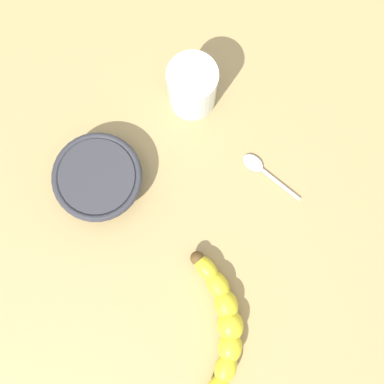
{
  "coord_description": "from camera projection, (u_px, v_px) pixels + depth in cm",
  "views": [
    {
      "loc": [
        2.06,
        -2.47,
        73.33
      ],
      "look_at": [
        -5.79,
        4.37,
        5.0
      ],
      "focal_mm": 41.77,
      "sensor_mm": 36.0,
      "label": 1
    }
  ],
  "objects": [
    {
      "name": "wooden_tabletop",
      "position": [
        195.0,
        240.0,
        0.71
      ],
      "size": [
        120.0,
        120.0,
        3.0
      ],
      "primitive_type": "cube",
      "color": "#A18652",
      "rests_on": "ground"
    },
    {
      "name": "banana",
      "position": [
        222.0,
        326.0,
        0.66
      ],
      "size": [
        19.06,
        14.89,
        3.93
      ],
      "rotation": [
        0.0,
        0.0,
        2.51
      ],
      "color": "yellow",
      "rests_on": "wooden_tabletop"
    },
    {
      "name": "smoothie_glass",
      "position": [
        192.0,
        87.0,
        0.69
      ],
      "size": [
        7.69,
        7.69,
        9.5
      ],
      "color": "silver",
      "rests_on": "wooden_tabletop"
    },
    {
      "name": "ceramic_bowl",
      "position": [
        99.0,
        178.0,
        0.69
      ],
      "size": [
        13.88,
        13.88,
        4.55
      ],
      "color": "#2D2D33",
      "rests_on": "wooden_tabletop"
    },
    {
      "name": "teaspoon",
      "position": [
        256.0,
        166.0,
        0.71
      ],
      "size": [
        11.29,
        3.29,
        0.8
      ],
      "rotation": [
        0.0,
        0.0,
        3.31
      ],
      "color": "silver",
      "rests_on": "wooden_tabletop"
    }
  ]
}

